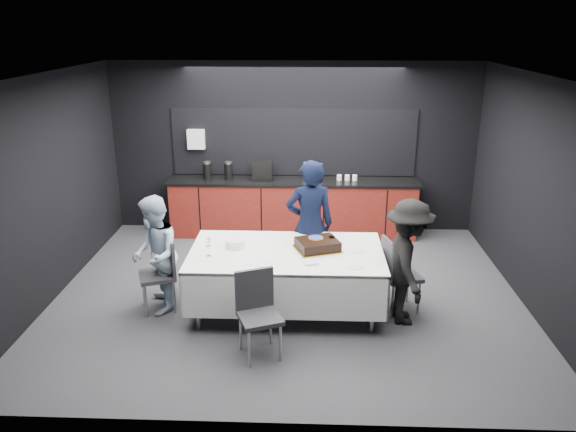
{
  "coord_description": "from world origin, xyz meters",
  "views": [
    {
      "loc": [
        0.26,
        -6.61,
        3.4
      ],
      "look_at": [
        0.0,
        0.1,
        1.05
      ],
      "focal_mm": 35.0,
      "sensor_mm": 36.0,
      "label": 1
    }
  ],
  "objects_px": {
    "chair_right": "(396,270)",
    "party_table": "(286,262)",
    "plate_stack": "(235,243)",
    "cake_assembly": "(318,245)",
    "person_right": "(408,262)",
    "champagne_flute": "(208,243)",
    "person_center": "(310,225)",
    "chair_near": "(258,307)",
    "chair_left": "(163,268)",
    "person_left": "(155,255)"
  },
  "relations": [
    {
      "from": "plate_stack",
      "to": "chair_left",
      "type": "bearing_deg",
      "value": -172.01
    },
    {
      "from": "chair_right",
      "to": "chair_near",
      "type": "xyz_separation_m",
      "value": [
        -1.59,
        -0.99,
        0.0
      ]
    },
    {
      "from": "cake_assembly",
      "to": "person_center",
      "type": "relative_size",
      "value": 0.36
    },
    {
      "from": "chair_near",
      "to": "person_left",
      "type": "height_order",
      "value": "person_left"
    },
    {
      "from": "party_table",
      "to": "plate_stack",
      "type": "relative_size",
      "value": 9.81
    },
    {
      "from": "plate_stack",
      "to": "person_left",
      "type": "relative_size",
      "value": 0.16
    },
    {
      "from": "person_center",
      "to": "person_right",
      "type": "relative_size",
      "value": 1.15
    },
    {
      "from": "chair_near",
      "to": "person_center",
      "type": "distance_m",
      "value": 1.76
    },
    {
      "from": "cake_assembly",
      "to": "chair_right",
      "type": "distance_m",
      "value": 1.0
    },
    {
      "from": "party_table",
      "to": "plate_stack",
      "type": "bearing_deg",
      "value": 171.24
    },
    {
      "from": "cake_assembly",
      "to": "person_right",
      "type": "height_order",
      "value": "person_right"
    },
    {
      "from": "chair_right",
      "to": "party_table",
      "type": "bearing_deg",
      "value": -178.26
    },
    {
      "from": "champagne_flute",
      "to": "chair_near",
      "type": "distance_m",
      "value": 1.08
    },
    {
      "from": "champagne_flute",
      "to": "person_left",
      "type": "bearing_deg",
      "value": 170.2
    },
    {
      "from": "chair_right",
      "to": "person_center",
      "type": "bearing_deg",
      "value": 148.5
    },
    {
      "from": "party_table",
      "to": "chair_left",
      "type": "height_order",
      "value": "chair_left"
    },
    {
      "from": "chair_right",
      "to": "person_left",
      "type": "distance_m",
      "value": 2.92
    },
    {
      "from": "champagne_flute",
      "to": "person_right",
      "type": "distance_m",
      "value": 2.33
    },
    {
      "from": "person_center",
      "to": "champagne_flute",
      "type": "bearing_deg",
      "value": 26.69
    },
    {
      "from": "person_left",
      "to": "party_table",
      "type": "bearing_deg",
      "value": 78.45
    },
    {
      "from": "person_center",
      "to": "person_left",
      "type": "distance_m",
      "value": 2.01
    },
    {
      "from": "plate_stack",
      "to": "person_right",
      "type": "bearing_deg",
      "value": -8.79
    },
    {
      "from": "party_table",
      "to": "cake_assembly",
      "type": "distance_m",
      "value": 0.43
    },
    {
      "from": "party_table",
      "to": "person_center",
      "type": "xyz_separation_m",
      "value": [
        0.28,
        0.68,
        0.23
      ]
    },
    {
      "from": "cake_assembly",
      "to": "person_right",
      "type": "xyz_separation_m",
      "value": [
        1.04,
        -0.28,
        -0.09
      ]
    },
    {
      "from": "chair_left",
      "to": "person_left",
      "type": "xyz_separation_m",
      "value": [
        -0.08,
        -0.04,
        0.19
      ]
    },
    {
      "from": "champagne_flute",
      "to": "person_center",
      "type": "relative_size",
      "value": 0.13
    },
    {
      "from": "chair_left",
      "to": "chair_right",
      "type": "relative_size",
      "value": 1.0
    },
    {
      "from": "plate_stack",
      "to": "person_center",
      "type": "distance_m",
      "value": 1.08
    },
    {
      "from": "champagne_flute",
      "to": "person_center",
      "type": "bearing_deg",
      "value": 36.17
    },
    {
      "from": "cake_assembly",
      "to": "person_center",
      "type": "bearing_deg",
      "value": 98.67
    },
    {
      "from": "champagne_flute",
      "to": "chair_left",
      "type": "bearing_deg",
      "value": 165.14
    },
    {
      "from": "person_center",
      "to": "cake_assembly",
      "type": "bearing_deg",
      "value": 89.19
    },
    {
      "from": "person_right",
      "to": "chair_left",
      "type": "bearing_deg",
      "value": 84.37
    },
    {
      "from": "party_table",
      "to": "person_center",
      "type": "relative_size",
      "value": 1.34
    },
    {
      "from": "cake_assembly",
      "to": "chair_right",
      "type": "bearing_deg",
      "value": -1.17
    },
    {
      "from": "chair_left",
      "to": "person_center",
      "type": "bearing_deg",
      "value": 21.71
    },
    {
      "from": "party_table",
      "to": "person_center",
      "type": "distance_m",
      "value": 0.77
    },
    {
      "from": "chair_right",
      "to": "cake_assembly",
      "type": "bearing_deg",
      "value": 178.83
    },
    {
      "from": "cake_assembly",
      "to": "person_center",
      "type": "xyz_separation_m",
      "value": [
        -0.1,
        0.62,
        0.02
      ]
    },
    {
      "from": "party_table",
      "to": "cake_assembly",
      "type": "xyz_separation_m",
      "value": [
        0.37,
        0.06,
        0.2
      ]
    },
    {
      "from": "party_table",
      "to": "person_right",
      "type": "bearing_deg",
      "value": -8.8
    },
    {
      "from": "cake_assembly",
      "to": "person_left",
      "type": "xyz_separation_m",
      "value": [
        -1.95,
        -0.13,
        -0.12
      ]
    },
    {
      "from": "chair_near",
      "to": "person_left",
      "type": "bearing_deg",
      "value": 146.0
    },
    {
      "from": "cake_assembly",
      "to": "chair_near",
      "type": "distance_m",
      "value": 1.24
    },
    {
      "from": "plate_stack",
      "to": "champagne_flute",
      "type": "xyz_separation_m",
      "value": [
        -0.28,
        -0.28,
        0.11
      ]
    },
    {
      "from": "plate_stack",
      "to": "champagne_flute",
      "type": "height_order",
      "value": "champagne_flute"
    },
    {
      "from": "cake_assembly",
      "to": "person_left",
      "type": "height_order",
      "value": "person_left"
    },
    {
      "from": "cake_assembly",
      "to": "person_right",
      "type": "distance_m",
      "value": 1.08
    },
    {
      "from": "chair_near",
      "to": "person_right",
      "type": "xyz_separation_m",
      "value": [
        1.68,
        0.73,
        0.22
      ]
    }
  ]
}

